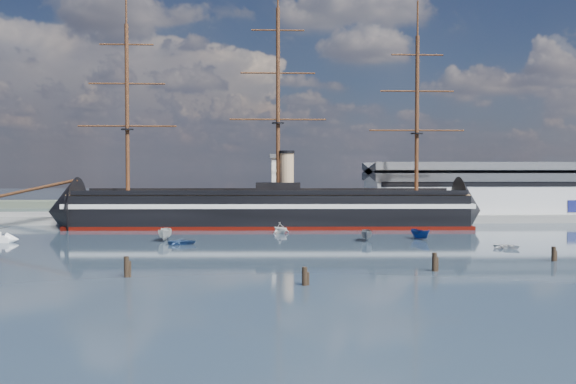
{
  "coord_description": "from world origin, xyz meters",
  "views": [
    {
      "loc": [
        -2.52,
        -86.34,
        13.62
      ],
      "look_at": [
        3.29,
        35.0,
        9.0
      ],
      "focal_mm": 40.0,
      "sensor_mm": 36.0,
      "label": 1
    }
  ],
  "objects": [
    {
      "name": "motorboat_b",
      "position": [
        -15.87,
        27.39,
        0.0
      ],
      "size": [
        1.49,
        3.19,
        1.44
      ],
      "primitive_type": "imported",
      "rotation": [
        0.0,
        0.0,
        1.65
      ],
      "color": "navy",
      "rests_on": "ground"
    },
    {
      "name": "quay_tower",
      "position": [
        3.0,
        73.0,
        9.75
      ],
      "size": [
        5.0,
        5.0,
        15.0
      ],
      "color": "silver",
      "rests_on": "ground"
    },
    {
      "name": "motorboat_c",
      "position": [
        17.83,
        31.7,
        0.0
      ],
      "size": [
        6.62,
        3.39,
        2.52
      ],
      "primitive_type": "imported",
      "rotation": [
        0.0,
        0.0,
        -0.18
      ],
      "color": "slate",
      "rests_on": "ground"
    },
    {
      "name": "piling_far_right",
      "position": [
        40.57,
        4.52,
        0.0
      ],
      "size": [
        0.64,
        0.64,
        2.82
      ],
      "primitive_type": "cylinder",
      "color": "black",
      "rests_on": "ground"
    },
    {
      "name": "warehouse",
      "position": [
        58.0,
        80.0,
        7.98
      ],
      "size": [
        63.0,
        21.0,
        11.6
      ],
      "color": "#B7BABC",
      "rests_on": "ground"
    },
    {
      "name": "piling_near_right",
      "position": [
        20.73,
        -3.57,
        0.0
      ],
      "size": [
        0.64,
        0.64,
        3.14
      ],
      "primitive_type": "cylinder",
      "color": "black",
      "rests_on": "ground"
    },
    {
      "name": "motorboat_a",
      "position": [
        -19.72,
        33.69,
        0.0
      ],
      "size": [
        7.22,
        2.67,
        2.88
      ],
      "primitive_type": "imported",
      "rotation": [
        0.0,
        0.0,
        -0.0
      ],
      "color": "silver",
      "rests_on": "ground"
    },
    {
      "name": "motorboat_d",
      "position": [
        2.25,
        46.26,
        0.0
      ],
      "size": [
        7.33,
        6.42,
        2.52
      ],
      "primitive_type": "imported",
      "rotation": [
        0.0,
        0.0,
        0.62
      ],
      "color": "white",
      "rests_on": "ground"
    },
    {
      "name": "motorboat_f",
      "position": [
        28.47,
        33.71,
        0.0
      ],
      "size": [
        6.46,
        4.27,
        2.43
      ],
      "primitive_type": "imported",
      "rotation": [
        0.0,
        0.0,
        0.37
      ],
      "color": "navy",
      "rests_on": "ground"
    },
    {
      "name": "ground",
      "position": [
        0.0,
        40.0,
        0.0
      ],
      "size": [
        600.0,
        600.0,
        0.0
      ],
      "primitive_type": "plane",
      "color": "#273446",
      "rests_on": "ground"
    },
    {
      "name": "piling_near_mid",
      "position": [
        2.92,
        -12.83,
        0.0
      ],
      "size": [
        0.64,
        0.64,
        2.83
      ],
      "primitive_type": "cylinder",
      "color": "black",
      "rests_on": "ground"
    },
    {
      "name": "piling_near_left",
      "position": [
        -18.82,
        -6.19,
        0.0
      ],
      "size": [
        0.64,
        0.64,
        3.29
      ],
      "primitive_type": "cylinder",
      "color": "black",
      "rests_on": "ground"
    },
    {
      "name": "warship",
      "position": [
        -1.53,
        60.0,
        4.04
      ],
      "size": [
        113.14,
        19.25,
        53.94
      ],
      "rotation": [
        0.0,
        0.0,
        -0.03
      ],
      "color": "black",
      "rests_on": "ground"
    },
    {
      "name": "quay",
      "position": [
        10.0,
        76.0,
        0.0
      ],
      "size": [
        180.0,
        18.0,
        2.0
      ],
      "primitive_type": "cube",
      "color": "slate",
      "rests_on": "ground"
    },
    {
      "name": "motorboat_e",
      "position": [
        39.4,
        19.01,
        0.0
      ],
      "size": [
        2.6,
        2.76,
        1.27
      ],
      "primitive_type": "imported",
      "rotation": [
        0.0,
        0.0,
        0.85
      ],
      "color": "silver",
      "rests_on": "ground"
    }
  ]
}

